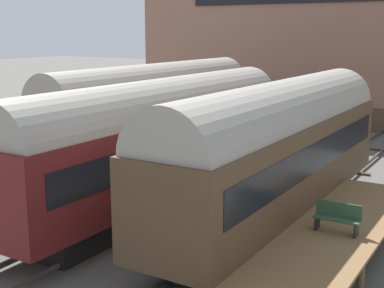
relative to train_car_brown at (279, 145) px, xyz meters
The scene contains 8 objects.
ground_plane 8.42m from the train_car_brown, 126.89° to the right, with size 200.00×200.00×0.00m, color #56544F.
track_middle 8.37m from the train_car_brown, 126.89° to the right, with size 2.60×60.00×0.26m.
train_car_brown is the anchor object (origin of this frame).
train_car_navy 11.04m from the train_car_brown, 148.75° to the left, with size 2.89×16.17×5.32m.
train_car_maroon 4.74m from the train_car_brown, behind, with size 2.85×16.28×5.20m.
station_platform 5.08m from the train_car_brown, 53.85° to the right, with size 2.84×15.19×1.03m.
bench 3.91m from the train_car_brown, 37.75° to the right, with size 1.40×0.40×0.91m.
warehouse_building 28.37m from the train_car_brown, 98.13° to the left, with size 34.20×14.00×17.37m.
Camera 1 is at (11.83, -11.25, 7.00)m, focal length 50.00 mm.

